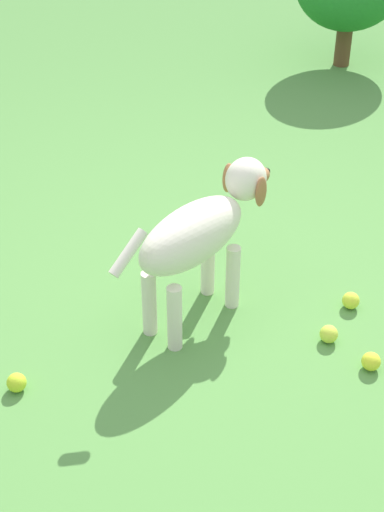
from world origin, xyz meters
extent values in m
plane|color=#548C42|center=(0.00, 0.00, 0.00)|extent=(14.00, 14.00, 0.00)
ellipsoid|color=silver|center=(0.20, -0.07, 0.37)|extent=(0.52, 0.31, 0.22)
cylinder|color=silver|center=(0.06, -0.17, 0.13)|extent=(0.05, 0.05, 0.26)
cylinder|color=silver|center=(0.03, -0.05, 0.13)|extent=(0.05, 0.05, 0.26)
cylinder|color=silver|center=(0.37, -0.08, 0.13)|extent=(0.05, 0.05, 0.26)
cylinder|color=silver|center=(0.33, 0.03, 0.13)|extent=(0.05, 0.05, 0.26)
ellipsoid|color=silver|center=(-0.09, -0.14, 0.47)|extent=(0.19, 0.18, 0.16)
ellipsoid|color=#9E663D|center=(-0.16, -0.16, 0.45)|extent=(0.13, 0.10, 0.06)
sphere|color=black|center=(-0.21, -0.18, 0.45)|extent=(0.03, 0.03, 0.03)
ellipsoid|color=#9E663D|center=(-0.06, -0.22, 0.45)|extent=(0.06, 0.04, 0.12)
ellipsoid|color=#9E663D|center=(-0.10, -0.07, 0.45)|extent=(0.06, 0.04, 0.12)
cylinder|color=silver|center=(0.49, 0.01, 0.45)|extent=(0.16, 0.08, 0.13)
sphere|color=yellow|center=(-0.17, 0.49, 0.03)|extent=(0.07, 0.07, 0.07)
sphere|color=#C9DE42|center=(-0.14, 0.31, 0.03)|extent=(0.07, 0.07, 0.07)
sphere|color=#BFDB2B|center=(0.89, -0.07, 0.03)|extent=(0.07, 0.07, 0.07)
sphere|color=#CDDC37|center=(-0.34, 0.21, 0.03)|extent=(0.07, 0.07, 0.07)
cylinder|color=brown|center=(-2.00, -1.68, 0.13)|extent=(0.10, 0.10, 0.25)
camera|label=1|loc=(1.39, 1.78, 1.83)|focal=53.73mm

